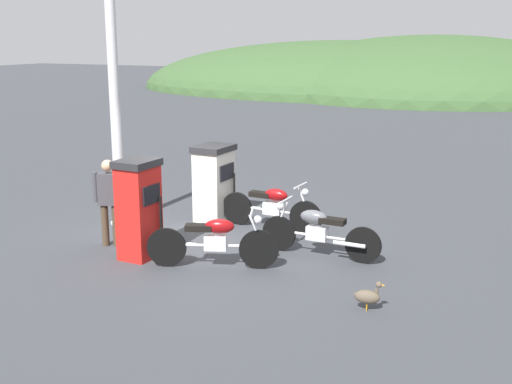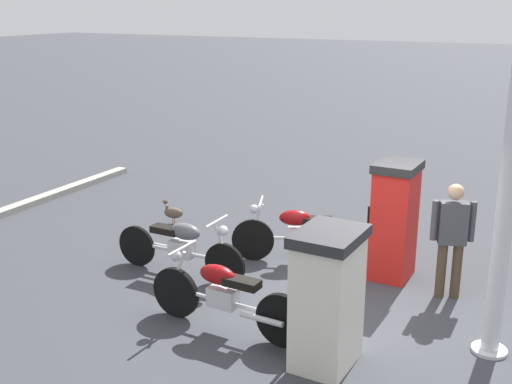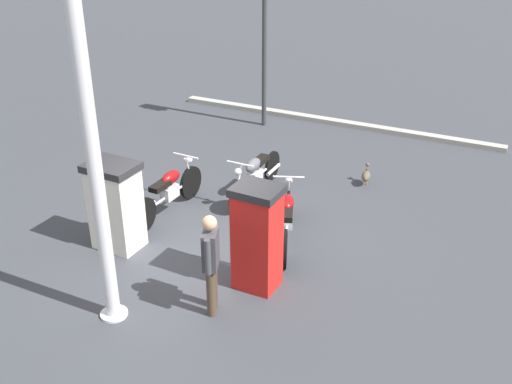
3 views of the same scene
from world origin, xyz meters
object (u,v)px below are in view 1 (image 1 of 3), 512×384
canopy_support_pole (115,117)px  attendant_person (109,197)px  motorcycle_extra (318,230)px  motorcycle_near_pump (215,239)px  motorcycle_far_pump (272,206)px  wandering_duck (368,296)px  fuel_pump_far (214,182)px  fuel_pump_near (139,209)px

canopy_support_pole → attendant_person: bearing=-59.7°
canopy_support_pole → motorcycle_extra: bearing=-2.5°
motorcycle_near_pump → motorcycle_far_pump: 2.38m
attendant_person → wandering_duck: 5.11m
motorcycle_near_pump → wandering_duck: motorcycle_near_pump is taller
attendant_person → wandering_duck: size_ratio=3.62×
motorcycle_far_pump → wandering_duck: size_ratio=4.94×
fuel_pump_far → canopy_support_pole: size_ratio=0.35×
fuel_pump_near → fuel_pump_far: (-0.00, 2.63, -0.08)m
motorcycle_far_pump → canopy_support_pole: canopy_support_pole is taller
fuel_pump_near → motorcycle_extra: 3.07m
attendant_person → motorcycle_far_pump: bearing=44.5°
motorcycle_extra → attendant_person: (-3.58, -1.05, 0.43)m
wandering_duck → fuel_pump_far: bearing=143.0°
fuel_pump_far → motorcycle_far_pump: fuel_pump_far is taller
attendant_person → canopy_support_pole: canopy_support_pole is taller
fuel_pump_near → motorcycle_far_pump: bearing=61.4°
fuel_pump_far → attendant_person: attendant_person is taller
motorcycle_near_pump → wandering_duck: 2.82m
fuel_pump_far → motorcycle_extra: bearing=-25.0°
fuel_pump_near → motorcycle_extra: fuel_pump_near is taller
canopy_support_pole → motorcycle_far_pump: bearing=17.8°
motorcycle_near_pump → fuel_pump_far: bearing=118.9°
motorcycle_near_pump → attendant_person: (-2.25, 0.20, 0.41)m
motorcycle_near_pump → attendant_person: attendant_person is taller
fuel_pump_far → wandering_duck: size_ratio=3.55×
motorcycle_near_pump → motorcycle_far_pump: same height
canopy_support_pole → motorcycle_near_pump: bearing=-25.8°
motorcycle_near_pump → wandering_duck: size_ratio=4.67×
fuel_pump_near → motorcycle_extra: (2.73, 1.36, -0.40)m
fuel_pump_far → motorcycle_far_pump: bearing=-5.8°
fuel_pump_near → fuel_pump_far: bearing=90.0°
motorcycle_extra → fuel_pump_near: bearing=-153.6°
fuel_pump_far → motorcycle_extra: size_ratio=0.72×
motorcycle_near_pump → motorcycle_far_pump: size_ratio=0.95×
fuel_pump_near → canopy_support_pole: (-1.58, 1.54, 1.30)m
fuel_pump_near → fuel_pump_far: fuel_pump_near is taller
motorcycle_far_pump → motorcycle_near_pump: bearing=-89.1°
motorcycle_extra → wandering_duck: (1.41, -1.85, -0.26)m
attendant_person → motorcycle_near_pump: bearing=-5.1°
motorcycle_extra → wandering_duck: size_ratio=4.94×
fuel_pump_near → motorcycle_extra: bearing=26.4°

